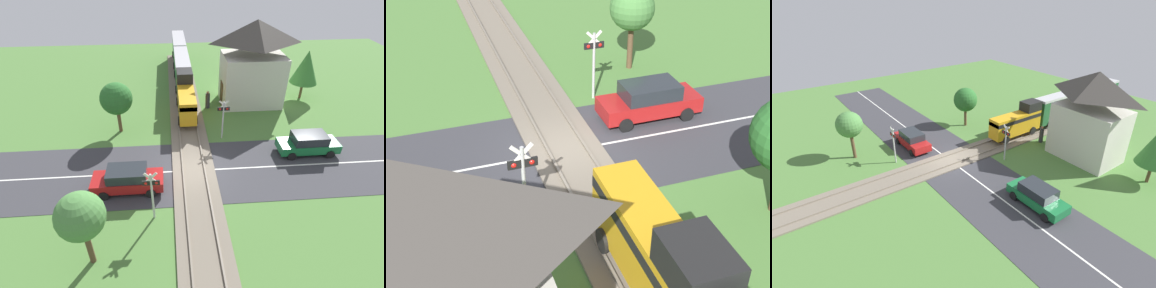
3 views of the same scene
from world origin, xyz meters
The scene contains 13 objects.
ground_plane centered at (0.00, 0.00, 0.00)m, with size 60.00×60.00×0.00m, color #4C7A38.
road_surface centered at (0.00, 0.00, 0.01)m, with size 48.00×6.40×0.02m.
track_bed centered at (0.00, 0.00, 0.07)m, with size 2.80×48.00×0.24m.
train centered at (0.00, 14.49, 1.88)m, with size 1.58×19.24×3.18m.
car_near_crossing centered at (-4.12, -1.44, 0.81)m, with size 4.26×1.81×1.57m.
car_far_side centered at (8.28, 1.44, 0.80)m, with size 4.23×1.79×1.55m.
crossing_signal_west_approach centered at (-2.52, -3.84, 2.04)m, with size 0.90×0.18×3.19m.
crossing_signal_east_approach centered at (2.52, 3.84, 2.04)m, with size 0.90×0.18×3.19m.
station_building centered at (6.09, 9.80, 3.65)m, with size 5.76×4.03×7.41m.
pedestrian_by_station centered at (2.03, 8.96, 0.74)m, with size 0.40×0.40×1.63m.
tree_by_station centered at (11.26, 10.34, 3.07)m, with size 2.51×2.51×4.59m.
tree_roadside_hedge centered at (-5.39, 5.49, 2.84)m, with size 2.45×2.45×4.08m.
tree_beyond_track centered at (-5.37, -6.35, 3.05)m, with size 2.17×2.17×4.17m.
Camera 1 is at (-1.38, -15.39, 12.71)m, focal length 28.00 mm.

